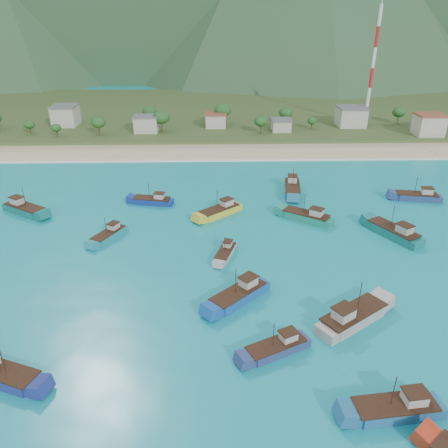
{
  "coord_description": "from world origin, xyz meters",
  "views": [
    {
      "loc": [
        -4.12,
        -63.16,
        43.18
      ],
      "look_at": [
        -2.09,
        18.0,
        3.0
      ],
      "focal_mm": 35.0,
      "sensor_mm": 36.0,
      "label": 1
    }
  ],
  "objects_px": {
    "boat_10": "(109,235)",
    "boat_23": "(352,318)",
    "radio_tower": "(373,68)",
    "boat_7": "(226,253)",
    "boat_21": "(220,212)",
    "boat_27": "(239,295)",
    "boat_9": "(2,376)",
    "boat_16": "(417,197)",
    "boat_19": "(394,233)",
    "boat_18": "(277,348)",
    "boat_20": "(153,201)",
    "boat_4": "(396,409)",
    "boat_13": "(24,210)",
    "boat_22": "(292,189)",
    "boat_17": "(307,217)"
  },
  "relations": [
    {
      "from": "boat_9",
      "to": "boat_19",
      "type": "xyz_separation_m",
      "value": [
        65.23,
        37.97,
        0.17
      ]
    },
    {
      "from": "boat_7",
      "to": "boat_23",
      "type": "bearing_deg",
      "value": 149.88
    },
    {
      "from": "boat_16",
      "to": "boat_18",
      "type": "height_order",
      "value": "boat_16"
    },
    {
      "from": "boat_13",
      "to": "boat_20",
      "type": "distance_m",
      "value": 29.79
    },
    {
      "from": "boat_7",
      "to": "boat_21",
      "type": "height_order",
      "value": "boat_21"
    },
    {
      "from": "boat_9",
      "to": "boat_13",
      "type": "distance_m",
      "value": 54.65
    },
    {
      "from": "boat_19",
      "to": "radio_tower",
      "type": "bearing_deg",
      "value": 45.95
    },
    {
      "from": "boat_9",
      "to": "boat_16",
      "type": "xyz_separation_m",
      "value": [
        78.54,
        57.43,
        0.02
      ]
    },
    {
      "from": "boat_9",
      "to": "boat_17",
      "type": "distance_m",
      "value": 67.0
    },
    {
      "from": "boat_7",
      "to": "boat_18",
      "type": "relative_size",
      "value": 0.85
    },
    {
      "from": "boat_19",
      "to": "boat_27",
      "type": "distance_m",
      "value": 39.92
    },
    {
      "from": "boat_23",
      "to": "radio_tower",
      "type": "bearing_deg",
      "value": 127.25
    },
    {
      "from": "boat_7",
      "to": "boat_23",
      "type": "height_order",
      "value": "boat_23"
    },
    {
      "from": "boat_21",
      "to": "boat_27",
      "type": "height_order",
      "value": "boat_27"
    },
    {
      "from": "boat_18",
      "to": "boat_4",
      "type": "bearing_deg",
      "value": -156.47
    },
    {
      "from": "boat_13",
      "to": "boat_17",
      "type": "distance_m",
      "value": 65.77
    },
    {
      "from": "boat_17",
      "to": "boat_23",
      "type": "xyz_separation_m",
      "value": [
        -0.17,
        -36.0,
        0.13
      ]
    },
    {
      "from": "radio_tower",
      "to": "boat_13",
      "type": "xyz_separation_m",
      "value": [
        -104.61,
        -76.87,
        -22.26
      ]
    },
    {
      "from": "boat_18",
      "to": "boat_23",
      "type": "relative_size",
      "value": 0.78
    },
    {
      "from": "boat_7",
      "to": "boat_23",
      "type": "xyz_separation_m",
      "value": [
        18.7,
        -20.92,
        0.51
      ]
    },
    {
      "from": "boat_7",
      "to": "boat_18",
      "type": "distance_m",
      "value": 27.59
    },
    {
      "from": "boat_4",
      "to": "boat_10",
      "type": "distance_m",
      "value": 62.7
    },
    {
      "from": "radio_tower",
      "to": "boat_21",
      "type": "distance_m",
      "value": 100.95
    },
    {
      "from": "boat_7",
      "to": "boat_10",
      "type": "relative_size",
      "value": 0.9
    },
    {
      "from": "radio_tower",
      "to": "boat_17",
      "type": "relative_size",
      "value": 3.76
    },
    {
      "from": "boat_21",
      "to": "boat_27",
      "type": "xyz_separation_m",
      "value": [
        2.61,
        -33.17,
        0.03
      ]
    },
    {
      "from": "boat_27",
      "to": "boat_9",
      "type": "bearing_deg",
      "value": 74.77
    },
    {
      "from": "boat_4",
      "to": "boat_27",
      "type": "height_order",
      "value": "boat_27"
    },
    {
      "from": "boat_7",
      "to": "boat_21",
      "type": "distance_m",
      "value": 18.68
    },
    {
      "from": "boat_16",
      "to": "boat_22",
      "type": "relative_size",
      "value": 0.9
    },
    {
      "from": "radio_tower",
      "to": "boat_20",
      "type": "bearing_deg",
      "value": -136.17
    },
    {
      "from": "boat_17",
      "to": "boat_27",
      "type": "xyz_separation_m",
      "value": [
        -17.02,
        -29.59,
        0.0
      ]
    },
    {
      "from": "radio_tower",
      "to": "boat_7",
      "type": "distance_m",
      "value": 115.82
    },
    {
      "from": "radio_tower",
      "to": "boat_20",
      "type": "height_order",
      "value": "radio_tower"
    },
    {
      "from": "boat_16",
      "to": "boat_23",
      "type": "xyz_separation_m",
      "value": [
        -30.18,
        -47.22,
        0.19
      ]
    },
    {
      "from": "boat_9",
      "to": "boat_18",
      "type": "xyz_separation_m",
      "value": [
        36.1,
        4.3,
        -0.12
      ]
    },
    {
      "from": "boat_20",
      "to": "boat_27",
      "type": "height_order",
      "value": "boat_27"
    },
    {
      "from": "boat_23",
      "to": "boat_19",
      "type": "bearing_deg",
      "value": 114.27
    },
    {
      "from": "radio_tower",
      "to": "boat_17",
      "type": "xyz_separation_m",
      "value": [
        -39.09,
        -82.6,
        -22.29
      ]
    },
    {
      "from": "boat_9",
      "to": "boat_27",
      "type": "bearing_deg",
      "value": 138.59
    },
    {
      "from": "boat_4",
      "to": "boat_20",
      "type": "height_order",
      "value": "boat_4"
    },
    {
      "from": "boat_10",
      "to": "boat_21",
      "type": "relative_size",
      "value": 0.87
    },
    {
      "from": "boat_17",
      "to": "boat_22",
      "type": "xyz_separation_m",
      "value": [
        -0.53,
        17.17,
        0.08
      ]
    },
    {
      "from": "boat_13",
      "to": "boat_7",
      "type": "bearing_deg",
      "value": 98.4
    },
    {
      "from": "boat_10",
      "to": "boat_23",
      "type": "relative_size",
      "value": 0.74
    },
    {
      "from": "boat_19",
      "to": "boat_27",
      "type": "xyz_separation_m",
      "value": [
        -33.73,
        -21.35,
        -0.09
      ]
    },
    {
      "from": "boat_13",
      "to": "boat_18",
      "type": "relative_size",
      "value": 1.19
    },
    {
      "from": "radio_tower",
      "to": "boat_7",
      "type": "relative_size",
      "value": 5.12
    },
    {
      "from": "boat_4",
      "to": "boat_21",
      "type": "height_order",
      "value": "boat_21"
    },
    {
      "from": "boat_4",
      "to": "boat_20",
      "type": "bearing_deg",
      "value": 23.62
    }
  ]
}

